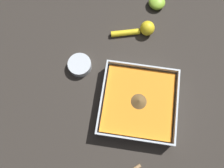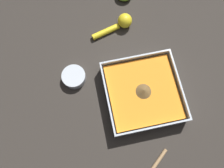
{
  "view_description": "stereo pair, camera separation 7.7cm",
  "coord_description": "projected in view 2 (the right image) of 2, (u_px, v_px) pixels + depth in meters",
  "views": [
    {
      "loc": [
        0.04,
        0.2,
        0.77
      ],
      "look_at": [
        0.07,
        -0.02,
        0.03
      ],
      "focal_mm": 35.0,
      "sensor_mm": 36.0,
      "label": 1
    },
    {
      "loc": [
        0.11,
        0.2,
        0.77
      ],
      "look_at": [
        0.07,
        -0.02,
        0.03
      ],
      "focal_mm": 35.0,
      "sensor_mm": 36.0,
      "label": 2
    }
  ],
  "objects": [
    {
      "name": "ground_plane",
      "position": [
        131.0,
        87.0,
        0.8
      ],
      "size": [
        4.0,
        4.0,
        0.0
      ],
      "primitive_type": "plane",
      "color": "#332D28"
    },
    {
      "name": "square_dish",
      "position": [
        143.0,
        93.0,
        0.77
      ],
      "size": [
        0.26,
        0.26,
        0.06
      ],
      "color": "silver",
      "rests_on": "ground_plane"
    },
    {
      "name": "spice_bowl",
      "position": [
        74.0,
        77.0,
        0.8
      ],
      "size": [
        0.09,
        0.09,
        0.03
      ],
      "color": "silver",
      "rests_on": "ground_plane"
    },
    {
      "name": "lemon_squeezer",
      "position": [
        120.0,
        23.0,
        0.85
      ],
      "size": [
        0.17,
        0.08,
        0.06
      ],
      "rotation": [
        0.0,
        0.0,
        3.41
      ],
      "color": "yellow",
      "rests_on": "ground_plane"
    }
  ]
}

